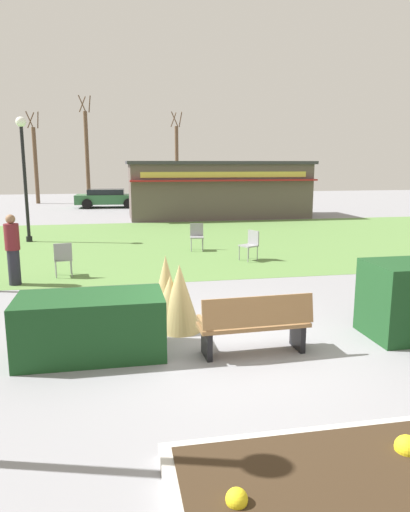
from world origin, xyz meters
The scene contains 17 objects.
ground_plane centered at (0.00, 0.00, 0.00)m, with size 80.00×80.00×0.00m, color gray.
lawn_patch centered at (0.00, 10.35, 0.00)m, with size 36.00×12.00×0.01m, color #5B8442.
park_bench centered at (0.30, -0.25, 0.48)m, with size 1.72×0.58×0.95m.
hedge_left centered at (-2.12, 0.19, 0.46)m, with size 2.17×1.10×0.93m, color #19421E.
ornamental_grass_behind_left centered at (-0.67, 1.01, 0.59)m, with size 0.73×0.73×1.18m, color tan.
ornamental_grass_behind_right centered at (-0.85, 1.55, 0.62)m, with size 0.62×0.62×1.24m, color tan.
ornamental_grass_behind_center centered at (-0.82, 1.11, 0.48)m, with size 0.74×0.74×0.96m, color tan.
lamppost_far centered at (-4.88, 11.45, 2.80)m, with size 0.36×0.36×4.48m.
food_kiosk centered at (3.76, 18.22, 1.50)m, with size 9.69×4.02×2.97m.
cafe_chair_west centered at (2.23, 6.63, 0.53)m, with size 0.59×0.59×0.89m.
cafe_chair_east centered at (-3.05, 5.47, 0.53)m, with size 0.50×0.50×0.89m.
cafe_chair_center centered at (0.94, 8.58, 0.53)m, with size 0.49×0.49×0.89m.
person_strolling centered at (-4.12, 4.87, 0.86)m, with size 0.34×0.34×1.69m.
parked_car_west_slot centered at (-2.15, 24.99, 0.64)m, with size 4.29×2.22×1.20m.
tree_left_bg centered at (3.14, 30.53, 3.00)m, with size 0.91×0.96×6.72m.
tree_right_bg centered at (-3.56, 28.94, 3.40)m, with size 0.91×0.96×7.54m.
tree_center_bg centered at (-7.17, 29.15, 2.84)m, with size 0.91×0.96×6.41m.
Camera 1 is at (-1.70, -6.77, 2.86)m, focal length 33.17 mm.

